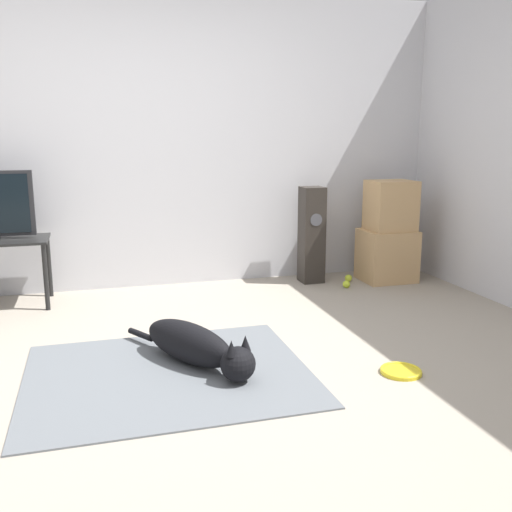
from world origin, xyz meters
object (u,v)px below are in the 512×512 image
at_px(cardboard_box_lower, 387,255).
at_px(tennis_ball_near_speaker, 346,284).
at_px(dog, 197,346).
at_px(cardboard_box_upper, 391,206).
at_px(tennis_ball_by_boxes, 348,278).
at_px(frisbee, 401,371).
at_px(floor_speaker, 312,235).

xyz_separation_m(cardboard_box_lower, tennis_ball_near_speaker, (-0.47, -0.15, -0.20)).
bearing_deg(cardboard_box_lower, tennis_ball_near_speaker, -162.27).
height_order(dog, cardboard_box_lower, cardboard_box_lower).
xyz_separation_m(cardboard_box_upper, tennis_ball_by_boxes, (-0.37, 0.05, -0.67)).
height_order(dog, cardboard_box_upper, cardboard_box_upper).
relative_size(frisbee, cardboard_box_upper, 0.52).
bearing_deg(cardboard_box_lower, dog, -143.54).
relative_size(cardboard_box_lower, tennis_ball_by_boxes, 7.18).
xyz_separation_m(tennis_ball_by_boxes, tennis_ball_near_speaker, (-0.11, -0.20, 0.00)).
relative_size(cardboard_box_lower, floor_speaker, 0.54).
distance_m(floor_speaker, tennis_ball_by_boxes, 0.53).
height_order(dog, tennis_ball_near_speaker, dog).
relative_size(cardboard_box_upper, floor_speaker, 0.52).
height_order(floor_speaker, tennis_ball_by_boxes, floor_speaker).
distance_m(cardboard_box_upper, floor_speaker, 0.77).
bearing_deg(frisbee, dog, 159.37).
bearing_deg(floor_speaker, dog, -129.33).
bearing_deg(tennis_ball_by_boxes, floor_speaker, 163.25).
distance_m(frisbee, tennis_ball_near_speaker, 1.85).
height_order(frisbee, cardboard_box_upper, cardboard_box_upper).
distance_m(frisbee, cardboard_box_upper, 2.27).
height_order(dog, tennis_ball_by_boxes, dog).
bearing_deg(dog, tennis_ball_by_boxes, 42.69).
distance_m(cardboard_box_lower, tennis_ball_near_speaker, 0.54).
distance_m(dog, tennis_ball_by_boxes, 2.32).
bearing_deg(tennis_ball_by_boxes, tennis_ball_near_speaker, -119.59).
distance_m(cardboard_box_lower, floor_speaker, 0.74).
xyz_separation_m(cardboard_box_lower, floor_speaker, (-0.69, 0.15, 0.20)).
height_order(frisbee, floor_speaker, floor_speaker).
bearing_deg(cardboard_box_upper, dog, -143.75).
xyz_separation_m(dog, cardboard_box_upper, (2.07, 1.52, 0.57)).
relative_size(frisbee, tennis_ball_near_speaker, 3.56).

